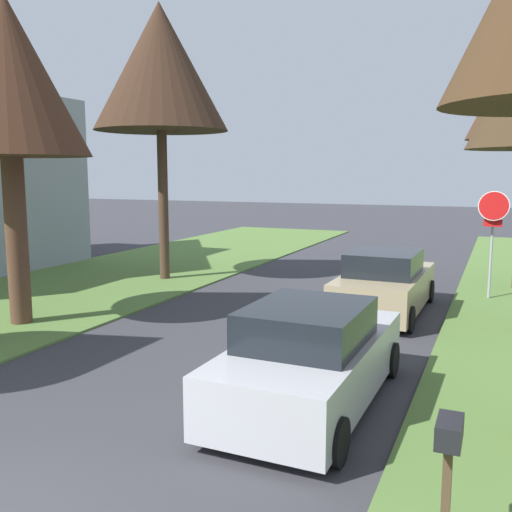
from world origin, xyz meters
The scene contains 6 objects.
stop_sign_far centered at (4.49, 13.54, 2.18)m, with size 0.81×0.49×2.95m.
street_tree_left_mid_a centered at (-5.39, 6.45, 5.53)m, with size 3.50×3.50×7.32m.
street_tree_left_mid_b centered at (-5.37, 12.54, 6.73)m, with size 4.22×4.22×8.67m.
parked_sedan_silver centered at (2.18, 4.70, 0.72)m, with size 2.00×4.43×1.57m.
parked_sedan_tan centered at (2.11, 10.90, 0.72)m, with size 2.00×4.43×1.57m.
curbside_mailbox centered at (4.37, 1.86, 1.06)m, with size 0.22×0.44×1.27m.
Camera 1 is at (4.68, -3.17, 3.47)m, focal length 39.92 mm.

